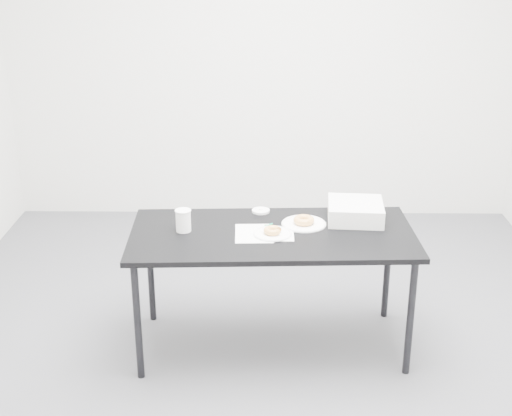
{
  "coord_description": "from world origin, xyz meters",
  "views": [
    {
      "loc": [
        0.03,
        -3.54,
        2.22
      ],
      "look_at": [
        -0.03,
        0.02,
        0.82
      ],
      "focal_mm": 50.0,
      "sensor_mm": 36.0,
      "label": 1
    }
  ],
  "objects_px": {
    "pen": "(265,227)",
    "plate_far": "(304,224)",
    "donut_near": "(273,230)",
    "donut_far": "(304,220)",
    "bakery_box": "(355,211)",
    "plate_near": "(273,234)",
    "coffee_cup": "(183,220)",
    "table": "(272,241)",
    "scorecard": "(254,233)"
  },
  "relations": [
    {
      "from": "bakery_box",
      "to": "pen",
      "type": "bearing_deg",
      "value": -162.27
    },
    {
      "from": "table",
      "to": "plate_near",
      "type": "xyz_separation_m",
      "value": [
        0.0,
        -0.03,
        0.06
      ]
    },
    {
      "from": "plate_near",
      "to": "donut_near",
      "type": "distance_m",
      "value": 0.02
    },
    {
      "from": "pen",
      "to": "plate_far",
      "type": "xyz_separation_m",
      "value": [
        0.22,
        0.05,
        -0.0
      ]
    },
    {
      "from": "donut_far",
      "to": "scorecard",
      "type": "bearing_deg",
      "value": -154.47
    },
    {
      "from": "donut_near",
      "to": "table",
      "type": "bearing_deg",
      "value": 91.38
    },
    {
      "from": "pen",
      "to": "donut_far",
      "type": "relative_size",
      "value": 1.03
    },
    {
      "from": "bakery_box",
      "to": "donut_near",
      "type": "bearing_deg",
      "value": -150.73
    },
    {
      "from": "donut_far",
      "to": "table",
      "type": "bearing_deg",
      "value": -147.27
    },
    {
      "from": "pen",
      "to": "plate_far",
      "type": "distance_m",
      "value": 0.22
    },
    {
      "from": "plate_far",
      "to": "donut_far",
      "type": "distance_m",
      "value": 0.02
    },
    {
      "from": "plate_near",
      "to": "bakery_box",
      "type": "distance_m",
      "value": 0.51
    },
    {
      "from": "scorecard",
      "to": "donut_far",
      "type": "height_order",
      "value": "donut_far"
    },
    {
      "from": "plate_far",
      "to": "donut_far",
      "type": "relative_size",
      "value": 2.13
    },
    {
      "from": "scorecard",
      "to": "bakery_box",
      "type": "bearing_deg",
      "value": 18.16
    },
    {
      "from": "donut_far",
      "to": "bakery_box",
      "type": "distance_m",
      "value": 0.3
    },
    {
      "from": "bakery_box",
      "to": "donut_far",
      "type": "bearing_deg",
      "value": -161.25
    },
    {
      "from": "donut_near",
      "to": "coffee_cup",
      "type": "bearing_deg",
      "value": 174.8
    },
    {
      "from": "table",
      "to": "plate_near",
      "type": "height_order",
      "value": "plate_near"
    },
    {
      "from": "table",
      "to": "donut_far",
      "type": "bearing_deg",
      "value": 30.33
    },
    {
      "from": "donut_far",
      "to": "bakery_box",
      "type": "bearing_deg",
      "value": 14.81
    },
    {
      "from": "table",
      "to": "bakery_box",
      "type": "xyz_separation_m",
      "value": [
        0.46,
        0.19,
        0.1
      ]
    },
    {
      "from": "plate_near",
      "to": "plate_far",
      "type": "height_order",
      "value": "plate_near"
    },
    {
      "from": "donut_far",
      "to": "bakery_box",
      "type": "relative_size",
      "value": 0.38
    },
    {
      "from": "table",
      "to": "donut_near",
      "type": "height_order",
      "value": "donut_near"
    },
    {
      "from": "donut_near",
      "to": "bakery_box",
      "type": "relative_size",
      "value": 0.32
    },
    {
      "from": "table",
      "to": "coffee_cup",
      "type": "height_order",
      "value": "coffee_cup"
    },
    {
      "from": "plate_far",
      "to": "donut_near",
      "type": "bearing_deg",
      "value": -140.49
    },
    {
      "from": "plate_near",
      "to": "coffee_cup",
      "type": "distance_m",
      "value": 0.48
    },
    {
      "from": "plate_near",
      "to": "coffee_cup",
      "type": "relative_size",
      "value": 1.69
    },
    {
      "from": "donut_near",
      "to": "donut_far",
      "type": "bearing_deg",
      "value": 39.51
    },
    {
      "from": "pen",
      "to": "scorecard",
      "type": "bearing_deg",
      "value": -169.48
    },
    {
      "from": "plate_near",
      "to": "plate_far",
      "type": "relative_size",
      "value": 0.84
    },
    {
      "from": "scorecard",
      "to": "plate_far",
      "type": "height_order",
      "value": "plate_far"
    },
    {
      "from": "pen",
      "to": "plate_far",
      "type": "relative_size",
      "value": 0.48
    },
    {
      "from": "plate_far",
      "to": "bakery_box",
      "type": "distance_m",
      "value": 0.3
    },
    {
      "from": "scorecard",
      "to": "coffee_cup",
      "type": "xyz_separation_m",
      "value": [
        -0.38,
        0.03,
        0.06
      ]
    },
    {
      "from": "plate_near",
      "to": "donut_far",
      "type": "distance_m",
      "value": 0.23
    },
    {
      "from": "scorecard",
      "to": "donut_near",
      "type": "height_order",
      "value": "donut_near"
    },
    {
      "from": "table",
      "to": "plate_near",
      "type": "distance_m",
      "value": 0.07
    },
    {
      "from": "plate_near",
      "to": "donut_near",
      "type": "relative_size",
      "value": 2.13
    },
    {
      "from": "scorecard",
      "to": "donut_far",
      "type": "relative_size",
      "value": 2.22
    },
    {
      "from": "scorecard",
      "to": "pen",
      "type": "distance_m",
      "value": 0.1
    },
    {
      "from": "table",
      "to": "pen",
      "type": "height_order",
      "value": "pen"
    },
    {
      "from": "donut_far",
      "to": "coffee_cup",
      "type": "bearing_deg",
      "value": -171.37
    },
    {
      "from": "pen",
      "to": "plate_near",
      "type": "xyz_separation_m",
      "value": [
        0.04,
        -0.1,
        -0.0
      ]
    },
    {
      "from": "plate_near",
      "to": "table",
      "type": "bearing_deg",
      "value": 91.38
    },
    {
      "from": "plate_near",
      "to": "bakery_box",
      "type": "relative_size",
      "value": 0.68
    },
    {
      "from": "table",
      "to": "plate_near",
      "type": "bearing_deg",
      "value": -91.02
    },
    {
      "from": "plate_near",
      "to": "donut_far",
      "type": "relative_size",
      "value": 1.79
    }
  ]
}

